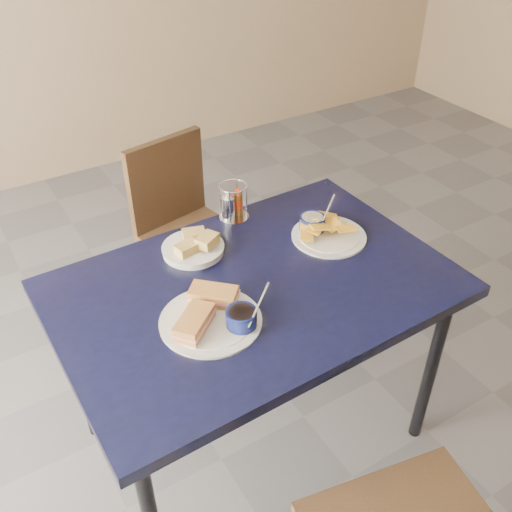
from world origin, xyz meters
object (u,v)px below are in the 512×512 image
dining_table (254,299)px  plantain_plate (323,230)px  condiment_caddy (232,204)px  chair_far (184,216)px  bread_basket (194,247)px  sandwich_plate (213,315)px

dining_table → plantain_plate: bearing=17.0°
dining_table → condiment_caddy: size_ratio=9.16×
condiment_caddy → chair_far: bearing=87.8°
bread_basket → condiment_caddy: condiment_caddy is taller
sandwich_plate → condiment_caddy: (0.32, 0.45, 0.03)m
chair_far → bread_basket: 0.73m
chair_far → sandwich_plate: size_ratio=2.64×
chair_far → sandwich_plate: bearing=-109.4°
sandwich_plate → condiment_caddy: bearing=54.9°
chair_far → condiment_caddy: 0.60m
chair_far → bread_basket: bearing=-110.6°
bread_basket → condiment_caddy: size_ratio=1.51×
chair_far → bread_basket: chair_far is taller
dining_table → chair_far: (0.15, 0.87, -0.21)m
condiment_caddy → sandwich_plate: bearing=-125.1°
bread_basket → condiment_caddy: bearing=29.1°
dining_table → plantain_plate: size_ratio=4.79×
dining_table → sandwich_plate: 0.22m
sandwich_plate → bread_basket: size_ratio=1.53×
condiment_caddy → plantain_plate: bearing=-50.8°
dining_table → bread_basket: (-0.09, 0.25, 0.09)m
sandwich_plate → bread_basket: (0.10, 0.33, -0.00)m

